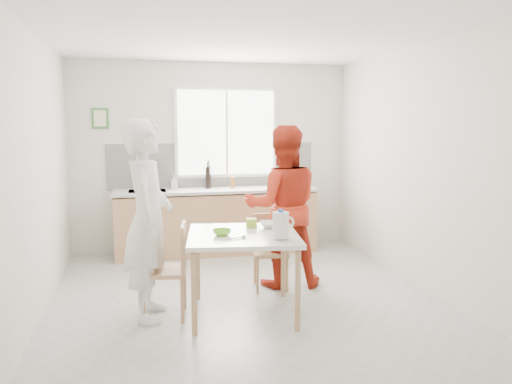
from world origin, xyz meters
TOP-DOWN VIEW (x-y plane):
  - ground at (0.00, 0.00)m, footprint 4.50×4.50m
  - room_shell at (0.00, 0.00)m, footprint 4.50×4.50m
  - window at (0.20, 2.23)m, footprint 1.50×0.06m
  - backsplash at (0.00, 2.24)m, footprint 3.00×0.02m
  - picture_frame at (-1.55, 2.23)m, footprint 0.22×0.03m
  - kitchen_counter at (-0.00, 1.95)m, footprint 2.84×0.64m
  - dining_table at (-0.11, -0.42)m, footprint 1.17×1.17m
  - chair_left at (-0.78, -0.32)m, footprint 0.47×0.47m
  - chair_far at (0.36, 0.34)m, footprint 0.43×0.43m
  - person_white at (-0.98, -0.29)m, footprint 0.54×0.74m
  - person_red at (0.51, 0.35)m, footprint 0.97×0.81m
  - bowl_green at (-0.31, -0.44)m, footprint 0.20×0.20m
  - bowl_white at (0.23, -0.21)m, footprint 0.27×0.27m
  - milk_jug at (0.17, -0.74)m, footprint 0.20×0.15m
  - green_box at (0.03, -0.15)m, footprint 0.11×0.11m
  - spoon at (-0.22, -0.62)m, footprint 0.16×0.04m
  - cutting_board at (1.09, 1.84)m, footprint 0.40×0.33m
  - wine_bottle_a at (-0.08, 2.11)m, footprint 0.07×0.07m
  - wine_bottle_b at (-0.11, 2.01)m, footprint 0.07×0.07m
  - jar_amber at (0.24, 1.99)m, footprint 0.06×0.06m
  - soap_bottle at (-0.58, 2.06)m, footprint 0.10×0.10m

SIDE VIEW (x-z plane):
  - ground at x=0.00m, z-range 0.00..0.00m
  - kitchen_counter at x=0.00m, z-range -0.27..1.10m
  - chair_far at x=0.36m, z-range 0.04..0.86m
  - chair_left at x=-0.78m, z-range 0.05..0.94m
  - dining_table at x=-0.11m, z-range 0.31..1.11m
  - spoon at x=-0.22m, z-range 0.80..0.81m
  - bowl_green at x=-0.31m, z-range 0.79..0.85m
  - bowl_white at x=0.23m, z-range 0.79..0.85m
  - green_box at x=0.03m, z-range 0.79..0.88m
  - person_red at x=0.51m, z-range 0.00..1.81m
  - cutting_board at x=1.09m, z-range 0.92..0.93m
  - milk_jug at x=0.17m, z-range 0.80..1.06m
  - person_white at x=-0.98m, z-range 0.00..1.87m
  - jar_amber at x=0.24m, z-range 0.92..1.08m
  - soap_bottle at x=-0.58m, z-range 0.92..1.12m
  - wine_bottle_b at x=-0.11m, z-range 0.92..1.22m
  - wine_bottle_a at x=-0.08m, z-range 0.92..1.24m
  - backsplash at x=0.00m, z-range 0.90..1.55m
  - room_shell at x=0.00m, z-range -0.61..3.89m
  - window at x=0.20m, z-range 1.05..2.35m
  - picture_frame at x=-1.55m, z-range 1.76..2.04m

